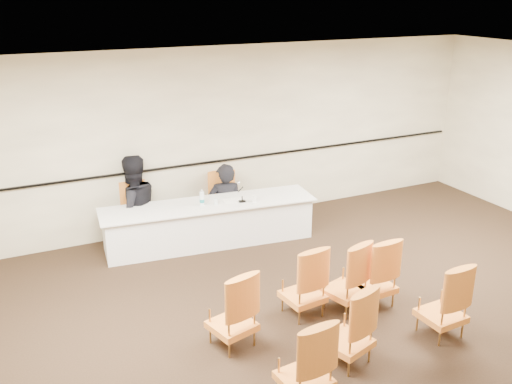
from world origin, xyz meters
TOP-DOWN VIEW (x-y plane):
  - floor at (0.00, 0.00)m, footprint 10.00×10.00m
  - ceiling at (0.00, 0.00)m, footprint 10.00×10.00m
  - wall_back at (0.00, 4.00)m, footprint 10.00×0.04m
  - wall_rail at (0.00, 3.96)m, footprint 9.80×0.04m
  - panel_table at (-0.50, 3.18)m, footprint 3.44×1.15m
  - panelist_main at (-0.03, 3.65)m, footprint 0.68×0.53m
  - panelist_main_chair at (-0.03, 3.65)m, footprint 0.55×0.55m
  - panelist_second at (-1.55, 3.82)m, footprint 1.02×0.87m
  - panelist_second_chair at (-1.55, 3.82)m, footprint 0.55×0.55m
  - papers at (-0.10, 3.15)m, footprint 0.33×0.26m
  - microphone at (0.01, 3.03)m, footprint 0.13×0.22m
  - water_bottle at (-0.61, 3.17)m, footprint 0.08×0.08m
  - drinking_glass at (-0.41, 3.10)m, footprint 0.08×0.08m
  - coffee_cup at (0.18, 2.94)m, footprint 0.10×0.10m
  - aud_chair_front_left at (-1.26, 0.49)m, footprint 0.61×0.61m
  - aud_chair_front_mid at (-0.21, 0.71)m, footprint 0.55×0.55m
  - aud_chair_front_right at (0.73, 0.53)m, footprint 0.53×0.53m
  - aud_chair_back_left at (-1.00, -0.68)m, footprint 0.54×0.54m
  - aud_chair_back_mid at (-0.27, -0.34)m, footprint 0.63×0.63m
  - aud_chair_back_right at (1.03, -0.37)m, footprint 0.52×0.52m
  - aud_chair_extra at (0.33, 0.60)m, footprint 0.62×0.62m

SIDE VIEW (x-z plane):
  - floor at x=0.00m, z-range 0.00..0.00m
  - panelist_main at x=-0.03m, z-range -0.52..1.14m
  - panel_table at x=-0.50m, z-range 0.00..0.68m
  - panelist_main_chair at x=-0.03m, z-range 0.00..0.95m
  - panelist_second_chair at x=-1.55m, z-range 0.00..0.95m
  - aud_chair_front_left at x=-1.26m, z-range 0.00..0.95m
  - aud_chair_front_mid at x=-0.21m, z-range 0.00..0.95m
  - aud_chair_front_right at x=0.73m, z-range 0.00..0.95m
  - aud_chair_back_left at x=-1.00m, z-range 0.00..0.95m
  - aud_chair_back_mid at x=-0.27m, z-range 0.00..0.95m
  - aud_chair_back_right at x=1.03m, z-range 0.00..0.95m
  - aud_chair_extra at x=0.33m, z-range 0.00..0.95m
  - panelist_second at x=-1.55m, z-range -0.44..1.42m
  - papers at x=-0.10m, z-range 0.68..0.68m
  - drinking_glass at x=-0.41m, z-range 0.68..0.78m
  - coffee_cup at x=0.18m, z-range 0.68..0.79m
  - water_bottle at x=-0.61m, z-range 0.68..0.92m
  - microphone at x=0.01m, z-range 0.68..0.98m
  - wall_rail at x=0.00m, z-range 1.09..1.11m
  - wall_back at x=0.00m, z-range 0.00..3.00m
  - ceiling at x=0.00m, z-range 3.00..3.00m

